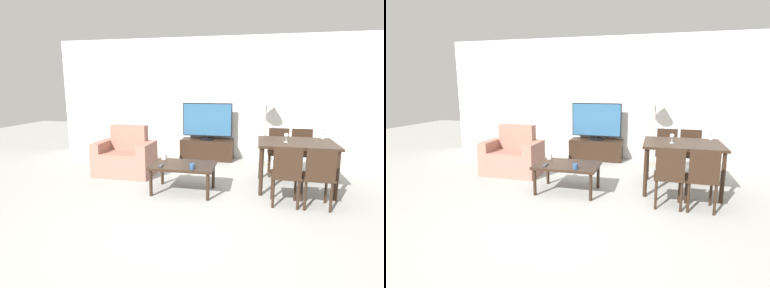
# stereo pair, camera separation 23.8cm
# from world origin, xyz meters

# --- Properties ---
(ground_plane) EXTENTS (18.00, 18.00, 0.00)m
(ground_plane) POSITION_xyz_m (0.00, 0.00, 0.00)
(ground_plane) COLOR #9E9E99
(wall_back) EXTENTS (7.92, 0.06, 2.70)m
(wall_back) POSITION_xyz_m (0.00, 3.65, 1.35)
(wall_back) COLOR white
(wall_back) RESTS_ON ground_plane
(armchair) EXTENTS (1.06, 0.67, 0.91)m
(armchair) POSITION_xyz_m (-1.59, 1.90, 0.32)
(armchair) COLOR #9E6B5B
(armchair) RESTS_ON ground_plane
(tv_stand) EXTENTS (1.16, 0.45, 0.45)m
(tv_stand) POSITION_xyz_m (-0.29, 3.36, 0.23)
(tv_stand) COLOR black
(tv_stand) RESTS_ON ground_plane
(tv) EXTENTS (1.10, 0.32, 0.81)m
(tv) POSITION_xyz_m (-0.29, 3.36, 0.86)
(tv) COLOR black
(tv) RESTS_ON tv_stand
(coffee_table) EXTENTS (0.98, 0.67, 0.45)m
(coffee_table) POSITION_xyz_m (-0.31, 1.21, 0.40)
(coffee_table) COLOR black
(coffee_table) RESTS_ON ground_plane
(dining_table) EXTENTS (1.18, 0.96, 0.78)m
(dining_table) POSITION_xyz_m (1.40, 1.72, 0.68)
(dining_table) COLOR black
(dining_table) RESTS_ON ground_plane
(dining_chair_near) EXTENTS (0.40, 0.40, 0.86)m
(dining_chair_near) POSITION_xyz_m (1.20, 0.94, 0.48)
(dining_chair_near) COLOR black
(dining_chair_near) RESTS_ON ground_plane
(dining_chair_far) EXTENTS (0.40, 0.40, 0.86)m
(dining_chair_far) POSITION_xyz_m (1.61, 2.51, 0.48)
(dining_chair_far) COLOR black
(dining_chair_far) RESTS_ON ground_plane
(dining_chair_near_right) EXTENTS (0.40, 0.40, 0.86)m
(dining_chair_near_right) POSITION_xyz_m (1.61, 0.94, 0.48)
(dining_chair_near_right) COLOR black
(dining_chair_near_right) RESTS_ON ground_plane
(dining_chair_far_left) EXTENTS (0.40, 0.40, 0.86)m
(dining_chair_far_left) POSITION_xyz_m (1.20, 2.51, 0.48)
(dining_chair_far_left) COLOR black
(dining_chair_far_left) RESTS_ON ground_plane
(floor_lamp) EXTENTS (0.36, 0.36, 1.54)m
(floor_lamp) POSITION_xyz_m (0.96, 3.21, 1.34)
(floor_lamp) COLOR gray
(floor_lamp) RESTS_ON ground_plane
(remote_primary) EXTENTS (0.04, 0.15, 0.02)m
(remote_primary) POSITION_xyz_m (-0.61, 1.02, 0.46)
(remote_primary) COLOR #38383D
(remote_primary) RESTS_ON coffee_table
(cup_white_near) EXTENTS (0.08, 0.08, 0.08)m
(cup_white_near) POSITION_xyz_m (-0.12, 0.97, 0.49)
(cup_white_near) COLOR navy
(cup_white_near) RESTS_ON coffee_table
(cup_colored_far) EXTENTS (0.09, 0.09, 0.09)m
(cup_colored_far) POSITION_xyz_m (-0.70, 1.46, 0.49)
(cup_colored_far) COLOR white
(cup_colored_far) RESTS_ON coffee_table
(wine_glass_left) EXTENTS (0.07, 0.07, 0.15)m
(wine_glass_left) POSITION_xyz_m (1.24, 1.64, 0.88)
(wine_glass_left) COLOR silver
(wine_glass_left) RESTS_ON dining_table
(wine_glass_center) EXTENTS (0.07, 0.07, 0.15)m
(wine_glass_center) POSITION_xyz_m (1.86, 2.10, 0.88)
(wine_glass_center) COLOR silver
(wine_glass_center) RESTS_ON dining_table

